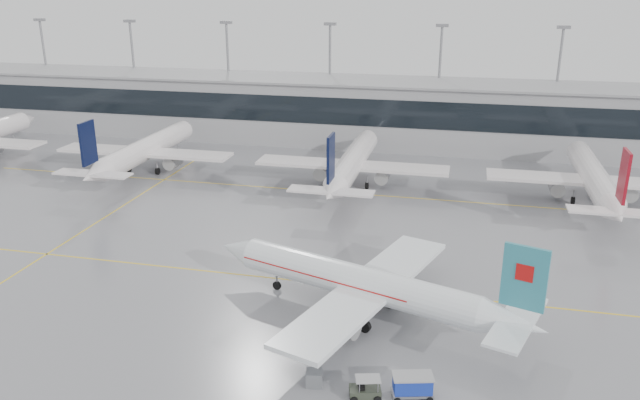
% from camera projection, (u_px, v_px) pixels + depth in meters
% --- Properties ---
extents(ground, '(320.00, 320.00, 0.00)m').
position_uv_depth(ground, '(294.00, 280.00, 66.33)').
color(ground, gray).
rests_on(ground, ground).
extents(taxi_line_main, '(120.00, 0.25, 0.01)m').
position_uv_depth(taxi_line_main, '(294.00, 280.00, 66.33)').
color(taxi_line_main, yellow).
rests_on(taxi_line_main, ground).
extents(taxi_line_north, '(120.00, 0.25, 0.01)m').
position_uv_depth(taxi_line_north, '(347.00, 193.00, 93.92)').
color(taxi_line_north, yellow).
rests_on(taxi_line_north, ground).
extents(taxi_line_cross, '(0.25, 60.00, 0.01)m').
position_uv_depth(taxi_line_cross, '(115.00, 211.00, 86.56)').
color(taxi_line_cross, yellow).
rests_on(taxi_line_cross, ground).
extents(terminal, '(180.00, 15.00, 12.00)m').
position_uv_depth(terminal, '(378.00, 113.00, 121.38)').
color(terminal, '#939397').
rests_on(terminal, ground).
extents(terminal_glass, '(180.00, 0.20, 5.00)m').
position_uv_depth(terminal_glass, '(373.00, 113.00, 113.95)').
color(terminal_glass, black).
rests_on(terminal_glass, ground).
extents(terminal_roof, '(182.00, 16.00, 0.40)m').
position_uv_depth(terminal_roof, '(379.00, 81.00, 119.35)').
color(terminal_roof, gray).
rests_on(terminal_roof, ground).
extents(light_masts, '(156.40, 1.00, 22.60)m').
position_uv_depth(light_masts, '(384.00, 71.00, 124.49)').
color(light_masts, gray).
rests_on(light_masts, ground).
extents(air_canada_jet, '(33.09, 26.47, 10.37)m').
position_uv_depth(air_canada_jet, '(367.00, 285.00, 58.14)').
color(air_canada_jet, white).
rests_on(air_canada_jet, ground).
extents(parked_jet_b, '(29.64, 36.96, 11.72)m').
position_uv_depth(parked_jet_b, '(145.00, 150.00, 103.61)').
color(parked_jet_b, white).
rests_on(parked_jet_b, ground).
extents(parked_jet_c, '(29.64, 36.96, 11.72)m').
position_uv_depth(parked_jet_c, '(352.00, 163.00, 96.10)').
color(parked_jet_c, white).
rests_on(parked_jet_c, ground).
extents(parked_jet_d, '(29.64, 36.96, 11.72)m').
position_uv_depth(parked_jet_d, '(594.00, 178.00, 88.59)').
color(parked_jet_d, white).
rests_on(parked_jet_d, ground).
extents(baggage_tug, '(3.65, 2.05, 1.73)m').
position_uv_depth(baggage_tug, '(365.00, 391.00, 47.33)').
color(baggage_tug, '#2F3529').
rests_on(baggage_tug, ground).
extents(baggage_cart, '(3.40, 2.44, 1.90)m').
position_uv_depth(baggage_cart, '(413.00, 384.00, 47.27)').
color(baggage_cart, gray).
rests_on(baggage_cart, ground).
extents(gse_unit, '(1.47, 1.39, 1.27)m').
position_uv_depth(gse_unit, '(314.00, 378.00, 48.83)').
color(gse_unit, slate).
rests_on(gse_unit, ground).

